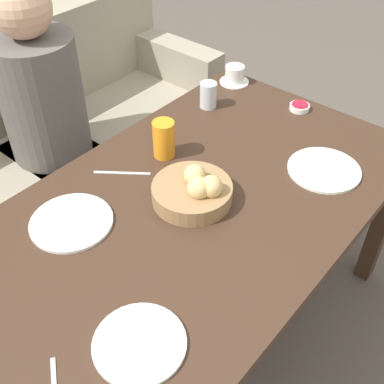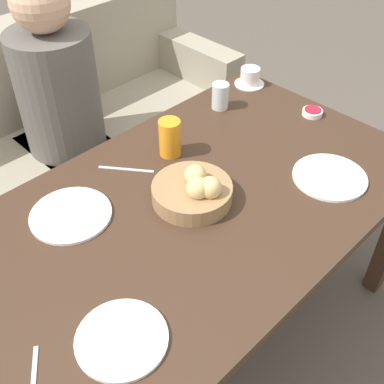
{
  "view_description": "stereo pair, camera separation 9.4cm",
  "coord_description": "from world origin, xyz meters",
  "px_view_note": "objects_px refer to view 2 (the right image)",
  "views": [
    {
      "loc": [
        -0.81,
        -0.7,
        1.7
      ],
      "look_at": [
        0.03,
        0.01,
        0.73
      ],
      "focal_mm": 45.0,
      "sensor_mm": 36.0,
      "label": 1
    },
    {
      "loc": [
        -0.75,
        -0.77,
        1.7
      ],
      "look_at": [
        0.03,
        0.01,
        0.73
      ],
      "focal_mm": 45.0,
      "sensor_mm": 36.0,
      "label": 2
    }
  ],
  "objects_px": {
    "jam_bowl_berry": "(312,112)",
    "spoon_coffee": "(34,375)",
    "plate_near_right": "(330,177)",
    "juice_glass": "(170,138)",
    "water_tumbler": "(220,96)",
    "couch": "(66,144)",
    "plate_near_left": "(122,339)",
    "plate_far_center": "(71,215)",
    "coffee_cup": "(250,77)",
    "fork_silver": "(126,169)",
    "seated_person": "(66,130)",
    "bread_basket": "(194,191)"
  },
  "relations": [
    {
      "from": "jam_bowl_berry",
      "to": "spoon_coffee",
      "type": "height_order",
      "value": "jam_bowl_berry"
    },
    {
      "from": "plate_near_right",
      "to": "jam_bowl_berry",
      "type": "distance_m",
      "value": 0.38
    },
    {
      "from": "juice_glass",
      "to": "water_tumbler",
      "type": "xyz_separation_m",
      "value": [
        0.34,
        0.08,
        -0.01
      ]
    },
    {
      "from": "couch",
      "to": "spoon_coffee",
      "type": "bearing_deg",
      "value": -124.02
    },
    {
      "from": "plate_near_left",
      "to": "couch",
      "type": "bearing_deg",
      "value": 64.05
    },
    {
      "from": "plate_near_right",
      "to": "plate_far_center",
      "type": "xyz_separation_m",
      "value": [
        -0.7,
        0.45,
        0.0
      ]
    },
    {
      "from": "plate_far_center",
      "to": "coffee_cup",
      "type": "relative_size",
      "value": 1.96
    },
    {
      "from": "coffee_cup",
      "to": "juice_glass",
      "type": "bearing_deg",
      "value": -168.23
    },
    {
      "from": "couch",
      "to": "plate_near_right",
      "type": "distance_m",
      "value": 1.35
    },
    {
      "from": "couch",
      "to": "fork_silver",
      "type": "bearing_deg",
      "value": -104.69
    },
    {
      "from": "plate_far_center",
      "to": "plate_near_right",
      "type": "bearing_deg",
      "value": -32.72
    },
    {
      "from": "plate_far_center",
      "to": "spoon_coffee",
      "type": "xyz_separation_m",
      "value": [
        -0.34,
        -0.36,
        -0.0
      ]
    },
    {
      "from": "coffee_cup",
      "to": "jam_bowl_berry",
      "type": "xyz_separation_m",
      "value": [
        -0.01,
        -0.32,
        -0.02
      ]
    },
    {
      "from": "couch",
      "to": "seated_person",
      "type": "height_order",
      "value": "seated_person"
    },
    {
      "from": "couch",
      "to": "plate_near_right",
      "type": "relative_size",
      "value": 7.15
    },
    {
      "from": "seated_person",
      "to": "fork_silver",
      "type": "bearing_deg",
      "value": -102.51
    },
    {
      "from": "jam_bowl_berry",
      "to": "fork_silver",
      "type": "relative_size",
      "value": 0.5
    },
    {
      "from": "plate_far_center",
      "to": "jam_bowl_berry",
      "type": "distance_m",
      "value": 0.99
    },
    {
      "from": "plate_near_right",
      "to": "coffee_cup",
      "type": "distance_m",
      "value": 0.65
    },
    {
      "from": "plate_near_left",
      "to": "water_tumbler",
      "type": "xyz_separation_m",
      "value": [
        0.92,
        0.53,
        0.05
      ]
    },
    {
      "from": "couch",
      "to": "juice_glass",
      "type": "height_order",
      "value": "couch"
    },
    {
      "from": "seated_person",
      "to": "plate_far_center",
      "type": "xyz_separation_m",
      "value": [
        -0.39,
        -0.67,
        0.21
      ]
    },
    {
      "from": "spoon_coffee",
      "to": "juice_glass",
      "type": "bearing_deg",
      "value": 26.4
    },
    {
      "from": "water_tumbler",
      "to": "fork_silver",
      "type": "bearing_deg",
      "value": -175.02
    },
    {
      "from": "water_tumbler",
      "to": "bread_basket",
      "type": "bearing_deg",
      "value": -145.84
    },
    {
      "from": "couch",
      "to": "spoon_coffee",
      "type": "relative_size",
      "value": 14.17
    },
    {
      "from": "couch",
      "to": "bread_basket",
      "type": "bearing_deg",
      "value": -98.21
    },
    {
      "from": "plate_near_left",
      "to": "bread_basket",
      "type": "bearing_deg",
      "value": 25.69
    },
    {
      "from": "plate_near_right",
      "to": "juice_glass",
      "type": "bearing_deg",
      "value": 120.55
    },
    {
      "from": "seated_person",
      "to": "plate_near_left",
      "type": "height_order",
      "value": "seated_person"
    },
    {
      "from": "spoon_coffee",
      "to": "seated_person",
      "type": "bearing_deg",
      "value": 54.53
    },
    {
      "from": "plate_near_right",
      "to": "water_tumbler",
      "type": "height_order",
      "value": "water_tumbler"
    },
    {
      "from": "seated_person",
      "to": "spoon_coffee",
      "type": "distance_m",
      "value": 1.29
    },
    {
      "from": "fork_silver",
      "to": "jam_bowl_berry",
      "type": "bearing_deg",
      "value": -18.67
    },
    {
      "from": "fork_silver",
      "to": "juice_glass",
      "type": "bearing_deg",
      "value": -13.13
    },
    {
      "from": "plate_far_center",
      "to": "water_tumbler",
      "type": "relative_size",
      "value": 2.4
    },
    {
      "from": "seated_person",
      "to": "plate_far_center",
      "type": "bearing_deg",
      "value": -120.31
    },
    {
      "from": "seated_person",
      "to": "plate_near_right",
      "type": "relative_size",
      "value": 4.88
    },
    {
      "from": "jam_bowl_berry",
      "to": "water_tumbler",
      "type": "bearing_deg",
      "value": 126.27
    },
    {
      "from": "bread_basket",
      "to": "water_tumbler",
      "type": "height_order",
      "value": "bread_basket"
    },
    {
      "from": "plate_near_left",
      "to": "plate_near_right",
      "type": "height_order",
      "value": "same"
    },
    {
      "from": "plate_near_right",
      "to": "spoon_coffee",
      "type": "xyz_separation_m",
      "value": [
        -1.04,
        0.08,
        -0.0
      ]
    },
    {
      "from": "plate_far_center",
      "to": "coffee_cup",
      "type": "height_order",
      "value": "coffee_cup"
    },
    {
      "from": "coffee_cup",
      "to": "seated_person",
      "type": "bearing_deg",
      "value": 137.86
    },
    {
      "from": "bread_basket",
      "to": "coffee_cup",
      "type": "height_order",
      "value": "bread_basket"
    },
    {
      "from": "plate_far_center",
      "to": "coffee_cup",
      "type": "xyz_separation_m",
      "value": [
        0.99,
        0.14,
        0.03
      ]
    },
    {
      "from": "jam_bowl_berry",
      "to": "plate_near_right",
      "type": "bearing_deg",
      "value": -137.27
    },
    {
      "from": "couch",
      "to": "coffee_cup",
      "type": "xyz_separation_m",
      "value": [
        0.53,
        -0.69,
        0.42
      ]
    },
    {
      "from": "water_tumbler",
      "to": "plate_far_center",
      "type": "bearing_deg",
      "value": -172.54
    },
    {
      "from": "plate_near_right",
      "to": "spoon_coffee",
      "type": "height_order",
      "value": "plate_near_right"
    }
  ]
}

